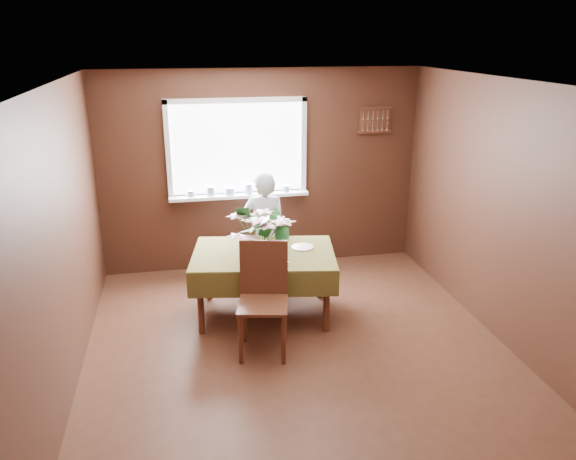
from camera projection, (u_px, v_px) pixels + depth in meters
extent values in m
plane|color=#442417|center=(299.00, 352.00, 5.36)|extent=(4.50, 4.50, 0.00)
plane|color=white|center=(301.00, 83.00, 4.53)|extent=(4.50, 4.50, 0.00)
plane|color=#562E1E|center=(262.00, 171.00, 7.03)|extent=(4.00, 0.00, 4.00)
plane|color=#562E1E|center=(395.00, 371.00, 2.86)|extent=(4.00, 0.00, 4.00)
plane|color=#562E1E|center=(61.00, 244.00, 4.58)|extent=(0.00, 4.50, 4.50)
plane|color=#562E1E|center=(506.00, 215.00, 5.31)|extent=(0.00, 4.50, 4.50)
cube|color=white|center=(237.00, 148.00, 6.86)|extent=(1.60, 0.01, 1.10)
cube|color=white|center=(236.00, 100.00, 6.66)|extent=(1.72, 0.06, 0.06)
cube|color=white|center=(239.00, 195.00, 7.04)|extent=(1.72, 0.06, 0.06)
cube|color=white|center=(168.00, 151.00, 6.69)|extent=(0.06, 0.06, 1.22)
cube|color=white|center=(304.00, 146.00, 7.00)|extent=(0.06, 0.06, 1.22)
cube|color=white|center=(239.00, 195.00, 6.97)|extent=(1.72, 0.20, 0.04)
cylinder|color=white|center=(191.00, 193.00, 6.82)|extent=(0.09, 0.09, 0.08)
cylinder|color=white|center=(211.00, 191.00, 6.86)|extent=(0.11, 0.11, 0.12)
cylinder|color=white|center=(230.00, 191.00, 6.91)|extent=(0.12, 0.12, 0.09)
cylinder|color=white|center=(249.00, 189.00, 6.95)|extent=(0.10, 0.10, 0.13)
cylinder|color=white|center=(267.00, 189.00, 6.99)|extent=(0.11, 0.11, 0.10)
cylinder|color=white|center=(286.00, 189.00, 7.04)|extent=(0.09, 0.09, 0.08)
cube|color=#512A1A|center=(375.00, 120.00, 7.07)|extent=(0.40, 0.03, 0.30)
cube|color=#512A1A|center=(376.00, 108.00, 7.01)|extent=(0.44, 0.04, 0.03)
cube|color=#512A1A|center=(375.00, 132.00, 7.11)|extent=(0.44, 0.04, 0.03)
cylinder|color=#512A1A|center=(201.00, 303.00, 5.60)|extent=(0.07, 0.07, 0.67)
cylinder|color=#512A1A|center=(327.00, 302.00, 5.63)|extent=(0.07, 0.07, 0.67)
cylinder|color=#512A1A|center=(209.00, 272.00, 6.34)|extent=(0.07, 0.07, 0.67)
cylinder|color=#512A1A|center=(320.00, 270.00, 6.38)|extent=(0.07, 0.07, 0.67)
cube|color=#512A1A|center=(264.00, 255.00, 5.87)|extent=(1.55, 1.16, 0.04)
cube|color=#403917|center=(264.00, 253.00, 5.86)|extent=(1.61, 1.23, 0.01)
cube|color=#403917|center=(263.00, 285.00, 5.44)|extent=(1.45, 0.25, 0.26)
cube|color=#403917|center=(264.00, 248.00, 6.38)|extent=(1.45, 0.25, 0.26)
cube|color=#403917|center=(194.00, 266.00, 5.89)|extent=(0.18, 0.99, 0.26)
cube|color=#403917|center=(333.00, 264.00, 5.93)|extent=(0.18, 0.99, 0.26)
cube|color=#50B6E4|center=(263.00, 261.00, 5.64)|extent=(0.47, 0.38, 0.01)
cylinder|color=#512A1A|center=(282.00, 261.00, 6.96)|extent=(0.04, 0.04, 0.41)
cylinder|color=#512A1A|center=(255.00, 261.00, 6.96)|extent=(0.04, 0.04, 0.41)
cylinder|color=#512A1A|center=(282.00, 272.00, 6.65)|extent=(0.04, 0.04, 0.41)
cylinder|color=#512A1A|center=(254.00, 272.00, 6.64)|extent=(0.04, 0.04, 0.41)
cube|color=#512A1A|center=(268.00, 250.00, 6.73)|extent=(0.45, 0.45, 0.03)
cube|color=#512A1A|center=(268.00, 235.00, 6.48)|extent=(0.39, 0.10, 0.46)
cylinder|color=#512A1A|center=(241.00, 340.00, 5.10)|extent=(0.04, 0.04, 0.49)
cylinder|color=#512A1A|center=(284.00, 340.00, 5.09)|extent=(0.04, 0.04, 0.49)
cylinder|color=#512A1A|center=(245.00, 319.00, 5.47)|extent=(0.04, 0.04, 0.49)
cylinder|color=#512A1A|center=(285.00, 320.00, 5.46)|extent=(0.04, 0.04, 0.49)
cube|color=#512A1A|center=(263.00, 305.00, 5.20)|extent=(0.54, 0.54, 0.03)
cube|color=#512A1A|center=(264.00, 267.00, 5.30)|extent=(0.45, 0.13, 0.54)
imported|color=white|center=(264.00, 231.00, 6.50)|extent=(0.57, 0.42, 1.42)
cylinder|color=white|center=(261.00, 254.00, 5.62)|extent=(0.11, 0.11, 0.15)
cylinder|color=#33662D|center=(261.00, 243.00, 5.59)|extent=(0.07, 0.07, 0.10)
cylinder|color=white|center=(303.00, 247.00, 5.98)|extent=(0.24, 0.24, 0.01)
cube|color=silver|center=(284.00, 259.00, 5.66)|extent=(0.05, 0.21, 0.00)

